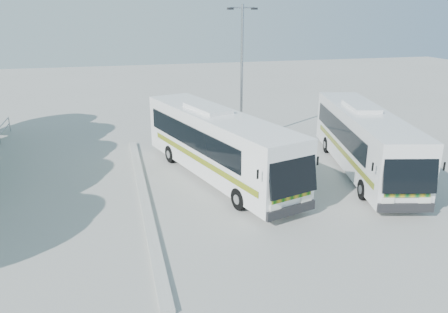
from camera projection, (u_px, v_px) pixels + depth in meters
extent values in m
plane|color=#A0A09B|center=(205.00, 210.00, 17.58)|extent=(100.00, 100.00, 0.00)
cube|color=#B2B2AD|center=(144.00, 195.00, 18.84)|extent=(0.40, 16.00, 0.15)
cylinder|color=gray|center=(6.00, 128.00, 27.89)|extent=(0.06, 0.06, 1.00)
cube|color=white|center=(217.00, 143.00, 20.55)|extent=(5.29, 11.23, 2.80)
cube|color=black|center=(293.00, 171.00, 15.93)|extent=(2.15, 0.99, 1.78)
cube|color=black|center=(190.00, 136.00, 20.33)|extent=(2.51, 8.48, 1.01)
cube|color=black|center=(232.00, 130.00, 21.46)|extent=(2.51, 8.48, 1.01)
cube|color=#0F530B|center=(198.00, 159.00, 19.93)|extent=(2.70, 9.18, 0.26)
cylinder|color=black|center=(240.00, 199.00, 17.53)|extent=(0.52, 0.96, 0.92)
cylinder|color=black|center=(281.00, 189.00, 18.54)|extent=(0.52, 0.96, 0.92)
cylinder|color=black|center=(171.00, 154.00, 23.00)|extent=(0.52, 0.96, 0.92)
cylinder|color=black|center=(205.00, 148.00, 24.00)|extent=(0.52, 0.96, 0.92)
cube|color=silver|center=(364.00, 139.00, 21.38)|extent=(4.66, 10.85, 2.70)
cube|color=black|center=(411.00, 171.00, 16.21)|extent=(2.07, 0.87, 1.72)
cube|color=black|center=(339.00, 130.00, 21.76)|extent=(2.05, 8.27, 0.97)
cube|color=black|center=(384.00, 130.00, 21.79)|extent=(2.05, 8.27, 0.97)
cube|color=#0D5C24|center=(342.00, 151.00, 21.27)|extent=(2.20, 8.95, 0.25)
cylinder|color=black|center=(364.00, 190.00, 18.48)|extent=(0.47, 0.92, 0.89)
cylinder|color=black|center=(410.00, 189.00, 18.51)|extent=(0.47, 0.92, 0.89)
cylinder|color=black|center=(327.00, 145.00, 24.60)|extent=(0.47, 0.92, 0.89)
cylinder|color=black|center=(362.00, 145.00, 24.63)|extent=(0.47, 0.92, 0.89)
cylinder|color=#999BA1|center=(242.00, 76.00, 25.62)|extent=(0.20, 0.20, 7.98)
cylinder|color=#999BA1|center=(243.00, 8.00, 24.41)|extent=(1.56, 0.51, 0.08)
cube|color=black|center=(230.00, 9.00, 24.04)|extent=(0.38, 0.27, 0.12)
cube|color=black|center=(254.00, 9.00, 24.80)|extent=(0.38, 0.27, 0.12)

